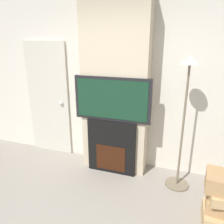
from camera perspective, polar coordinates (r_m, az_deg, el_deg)
The scene contains 6 objects.
wall_back at distance 3.55m, azimuth 1.94°, elevation 6.93°, with size 6.00×0.06×2.70m.
chimney_breast at distance 3.36m, azimuth 0.94°, elevation 6.29°, with size 1.02×0.34×2.70m.
fireplace at distance 3.51m, azimuth -0.01°, elevation -8.98°, with size 0.77×0.15×0.88m.
television at distance 3.23m, azimuth -0.02°, elevation 3.34°, with size 1.17×0.07×0.66m.
floor_lamp at distance 3.04m, azimuth 18.51°, elevation 0.77°, with size 0.34×0.34×1.86m.
entry_door at distance 4.15m, azimuth -16.24°, elevation 3.18°, with size 0.81×0.09×2.04m.
Camera 1 is at (1.00, -1.31, 2.04)m, focal length 35.00 mm.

